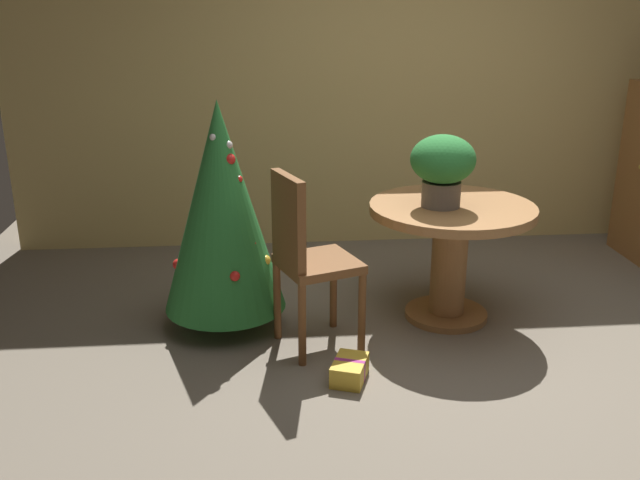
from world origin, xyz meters
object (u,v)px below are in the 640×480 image
flower_vase (443,165)px  holiday_tree (222,208)px  wooden_chair_left (306,253)px  round_dining_table (451,238)px  gift_box_gold (350,370)px

flower_vase → holiday_tree: holiday_tree is taller
flower_vase → holiday_tree: (-1.30, 0.03, -0.24)m
wooden_chair_left → round_dining_table: bearing=20.0°
gift_box_gold → holiday_tree: bearing=132.4°
wooden_chair_left → holiday_tree: 0.61m
round_dining_table → gift_box_gold: size_ratio=3.47×
flower_vase → gift_box_gold: size_ratio=1.49×
wooden_chair_left → gift_box_gold: wooden_chair_left is taller
wooden_chair_left → holiday_tree: bearing=143.9°
round_dining_table → holiday_tree: 1.40m
wooden_chair_left → holiday_tree: (-0.47, 0.34, 0.18)m
flower_vase → holiday_tree: bearing=178.5°
gift_box_gold → wooden_chair_left: bearing=117.1°
holiday_tree → wooden_chair_left: bearing=-36.1°
holiday_tree → flower_vase: bearing=-1.5°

